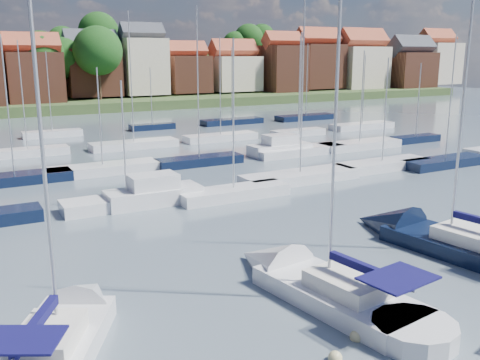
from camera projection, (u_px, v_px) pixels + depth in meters
ground at (138, 154)px, 58.98m from camera, size 260.00×260.00×0.00m
sailboat_left at (66, 333)px, 20.57m from camera, size 7.75×11.00×14.90m
sailboat_centre at (311, 284)px, 24.93m from camera, size 5.03×12.92×17.04m
sailboat_navy at (431, 239)px, 31.00m from camera, size 5.26×13.35×17.93m
buoy_b at (335, 360)px, 19.38m from camera, size 0.53×0.53×0.53m
buoy_c at (356, 339)px, 20.81m from camera, size 0.53×0.53×0.53m
buoy_e at (392, 239)px, 32.08m from camera, size 0.51×0.51×0.51m
marina_field at (170, 156)px, 55.62m from camera, size 79.62×41.41×15.93m
far_shore_town at (32, 78)px, 138.07m from camera, size 212.46×90.00×22.27m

